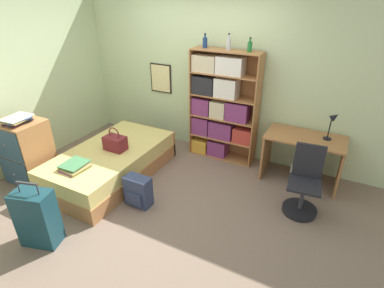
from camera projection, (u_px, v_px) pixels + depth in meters
The scene contains 18 objects.
ground_plane at pixel (154, 189), 4.24m from camera, with size 14.00×14.00×0.00m, color #756051.
wall_back at pixel (202, 73), 4.86m from camera, with size 10.00×0.09×2.60m.
wall_left at pixel (29, 79), 4.54m from camera, with size 0.06×10.00×2.60m.
bed at pixel (112, 162), 4.46m from camera, with size 1.07×1.94×0.44m.
handbag at pixel (115, 143), 4.30m from camera, with size 0.31×0.20×0.35m.
book_stack_on_bed at pixel (75, 166), 3.88m from camera, with size 0.34×0.35×0.07m.
suitcase at pixel (37, 218), 3.21m from camera, with size 0.45×0.34×0.80m.
dresser at pixel (27, 152), 4.22m from camera, with size 0.62×0.51×0.95m.
magazine_pile_on_dresser at pixel (17, 120), 3.92m from camera, with size 0.32×0.38×0.08m.
bookcase at pixel (220, 107), 4.72m from camera, with size 1.07×0.33×1.74m.
bottle_green at pixel (205, 42), 4.40m from camera, with size 0.07×0.07×0.21m.
bottle_brown at pixel (229, 44), 4.25m from camera, with size 0.07×0.07×0.23m.
bottle_clear at pixel (250, 46), 4.12m from camera, with size 0.06×0.06×0.19m.
desk at pixel (303, 151), 4.23m from camera, with size 1.06×0.59×0.70m.
desk_lamp at pixel (333, 121), 3.94m from camera, with size 0.15×0.11×0.40m.
desk_chair at pixel (303, 191), 3.72m from camera, with size 0.42×0.43×0.88m.
backpack at pixel (138, 191), 3.85m from camera, with size 0.34×0.21×0.41m.
waste_bin at pixel (299, 173), 4.34m from camera, with size 0.27×0.27×0.28m.
Camera 1 is at (2.09, -2.82, 2.52)m, focal length 28.00 mm.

